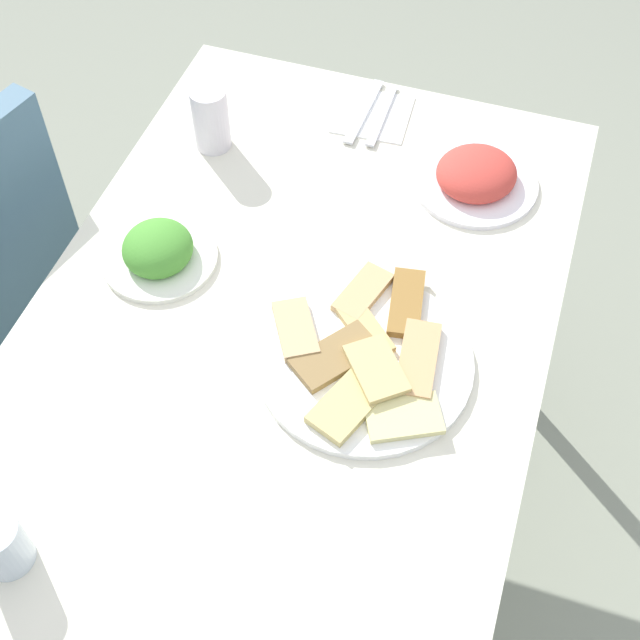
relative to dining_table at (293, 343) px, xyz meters
The scene contains 10 objects.
ground_plane 0.68m from the dining_table, ahead, with size 6.00×6.00×0.00m, color gray.
dining_table is the anchor object (origin of this frame).
pide_platter 0.18m from the dining_table, 112.08° to the right, with size 0.35×0.33×0.03m.
salad_plate_greens 0.44m from the dining_table, 29.90° to the right, with size 0.22×0.22×0.06m.
salad_plate_rice 0.27m from the dining_table, 82.12° to the left, with size 0.19×0.19×0.07m.
soda_can 0.44m from the dining_table, 39.58° to the left, with size 0.07×0.07×0.12m, color silver.
drinking_glass 0.56m from the dining_table, 156.63° to the left, with size 0.07×0.07×0.09m, color silver.
paper_napkin 0.50m from the dining_table, ahead, with size 0.14×0.14×0.00m, color white.
fork 0.50m from the dining_table, ahead, with size 0.18×0.02×0.01m, color silver.
spoon 0.50m from the dining_table, ahead, with size 0.19×0.02×0.01m, color silver.
Camera 1 is at (-0.78, -0.30, 1.86)m, focal length 48.89 mm.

